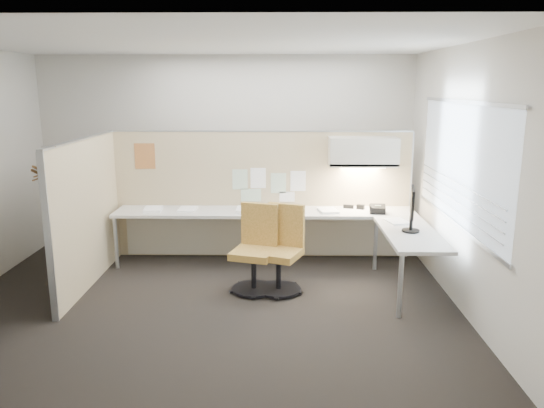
{
  "coord_description": "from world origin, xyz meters",
  "views": [
    {
      "loc": [
        0.81,
        -5.61,
        2.37
      ],
      "look_at": [
        0.7,
        0.8,
        0.93
      ],
      "focal_mm": 35.0,
      "sensor_mm": 36.0,
      "label": 1
    }
  ],
  "objects_px": {
    "desk": "(290,223)",
    "chair_right": "(281,252)",
    "phone": "(377,209)",
    "chair_left": "(256,251)",
    "monitor": "(412,207)"
  },
  "relations": [
    {
      "from": "chair_right",
      "to": "monitor",
      "type": "distance_m",
      "value": 1.58
    },
    {
      "from": "chair_right",
      "to": "desk",
      "type": "bearing_deg",
      "value": 105.22
    },
    {
      "from": "chair_right",
      "to": "phone",
      "type": "distance_m",
      "value": 1.56
    },
    {
      "from": "desk",
      "to": "phone",
      "type": "bearing_deg",
      "value": 1.66
    },
    {
      "from": "monitor",
      "to": "chair_right",
      "type": "bearing_deg",
      "value": 100.6
    },
    {
      "from": "desk",
      "to": "phone",
      "type": "height_order",
      "value": "phone"
    },
    {
      "from": "desk",
      "to": "chair_right",
      "type": "relative_size",
      "value": 4.0
    },
    {
      "from": "chair_left",
      "to": "monitor",
      "type": "relative_size",
      "value": 1.97
    },
    {
      "from": "chair_left",
      "to": "chair_right",
      "type": "relative_size",
      "value": 1.0
    },
    {
      "from": "desk",
      "to": "chair_right",
      "type": "distance_m",
      "value": 0.85
    },
    {
      "from": "chair_left",
      "to": "phone",
      "type": "relative_size",
      "value": 4.33
    },
    {
      "from": "desk",
      "to": "chair_right",
      "type": "bearing_deg",
      "value": -97.61
    },
    {
      "from": "chair_left",
      "to": "desk",
      "type": "bearing_deg",
      "value": 79.65
    },
    {
      "from": "chair_left",
      "to": "monitor",
      "type": "xyz_separation_m",
      "value": [
        1.78,
        -0.05,
        0.56
      ]
    },
    {
      "from": "phone",
      "to": "chair_right",
      "type": "bearing_deg",
      "value": -137.93
    }
  ]
}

